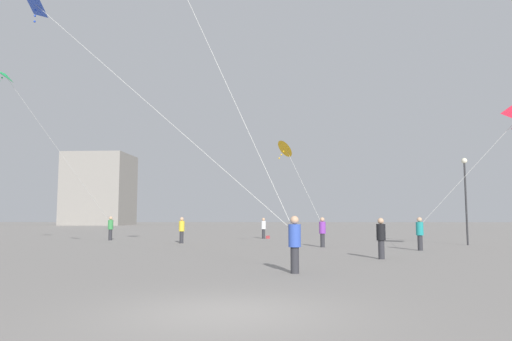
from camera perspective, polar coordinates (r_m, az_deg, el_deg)
ground_plane at (r=9.16m, az=-3.82°, el=-16.79°), size 300.00×300.00×0.00m
person_in_white at (r=39.01m, az=0.91°, el=-6.85°), size 0.37×0.37×1.70m
person_in_teal at (r=26.81m, az=19.15°, el=-7.04°), size 0.38×0.38×1.76m
person_in_green at (r=37.93m, az=-17.14°, el=-6.55°), size 0.39×0.39×1.81m
person_in_purple at (r=28.32m, az=8.02°, el=-7.21°), size 0.38×0.38×1.75m
person_in_yellow at (r=32.62m, az=-8.96°, el=-6.97°), size 0.38×0.38×1.76m
person_in_blue at (r=15.21m, az=4.68°, el=-8.55°), size 0.39×0.39×1.81m
person_in_black at (r=20.91m, az=14.85°, el=-7.69°), size 0.38×0.38×1.73m
kite_cobalt_delta at (r=24.14m, az=-24.67°, el=17.46°), size 11.99×5.58×10.32m
kite_amber_diamond at (r=28.76m, az=3.61°, el=2.67°), size 2.77×1.41×5.15m
kite_emerald_diamond at (r=33.82m, az=-27.98°, el=10.04°), size 4.96×8.53×9.72m
building_left_hall at (r=108.48m, az=-18.34°, el=-2.20°), size 13.23×12.32×15.39m
lamppost_east at (r=33.02m, az=23.94°, el=-1.85°), size 0.36×0.36×5.55m
handbag_beside_flyer at (r=39.13m, az=1.43°, el=-8.04°), size 0.33×0.17×0.24m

